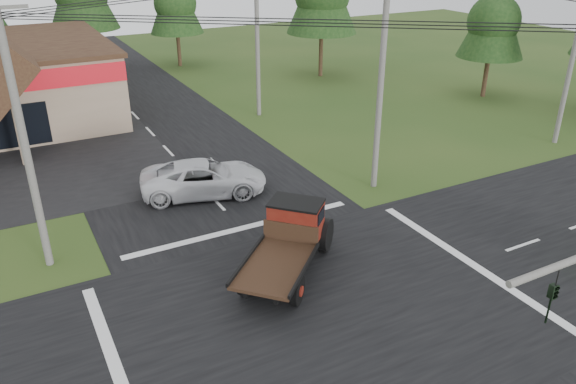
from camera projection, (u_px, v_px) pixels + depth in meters
ground at (322, 314)px, 19.67m from camera, size 120.00×120.00×0.00m
road_ns at (322, 314)px, 19.67m from camera, size 12.00×120.00×0.02m
road_ew at (322, 314)px, 19.67m from camera, size 120.00×12.00×0.02m
utility_pole_nw at (23, 138)px, 20.34m from camera, size 2.00×0.30×10.50m
utility_pole_ne at (381, 75)px, 26.94m from camera, size 2.00×0.30×11.50m
utility_pole_far at (572, 59)px, 33.18m from camera, size 2.00×0.30×10.20m
utility_pole_n at (257, 34)px, 38.17m from camera, size 2.00×0.30×11.20m
tree_row_e at (175, 1)px, 52.39m from camera, size 5.04×5.04×9.09m
tree_side_e_near at (494, 18)px, 42.52m from camera, size 5.04×5.04×9.09m
antique_flatbed_truck at (286, 244)px, 21.53m from camera, size 6.06×5.95×2.57m
white_pickup at (204, 178)px, 28.24m from camera, size 6.82×4.55×1.74m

